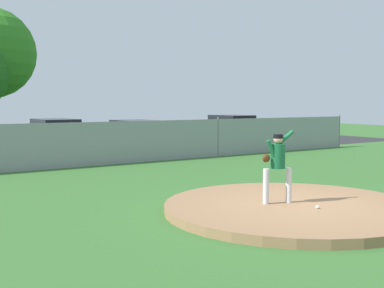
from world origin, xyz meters
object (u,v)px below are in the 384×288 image
(parked_car_burgundy, at_px, (231,130))
(parked_car_slate, at_px, (55,138))
(pitcher_youth, at_px, (277,161))
(parked_car_white, at_px, (136,136))
(traffic_cone_orange, at_px, (121,152))
(baseball, at_px, (318,207))

(parked_car_burgundy, xyz_separation_m, parked_car_slate, (-10.68, -0.46, -0.01))
(pitcher_youth, bearing_deg, parked_car_white, 74.02)
(pitcher_youth, distance_m, parked_car_burgundy, 17.94)
(parked_car_white, height_order, traffic_cone_orange, parked_car_white)
(traffic_cone_orange, bearing_deg, parked_car_slate, 132.75)
(baseball, bearing_deg, parked_car_burgundy, 56.47)
(baseball, bearing_deg, parked_car_white, 76.01)
(parked_car_white, distance_m, traffic_cone_orange, 3.34)
(baseball, distance_m, traffic_cone_orange, 12.75)
(traffic_cone_orange, bearing_deg, pitcher_youth, -99.65)
(pitcher_youth, xyz_separation_m, parked_car_slate, (-0.15, 14.07, -0.33))
(traffic_cone_orange, bearing_deg, parked_car_burgundy, 18.07)
(parked_car_burgundy, height_order, parked_car_slate, parked_car_burgundy)
(pitcher_youth, relative_size, parked_car_burgundy, 0.35)
(pitcher_youth, height_order, parked_car_burgundy, pitcher_youth)
(pitcher_youth, relative_size, parked_car_slate, 0.36)
(parked_car_burgundy, bearing_deg, traffic_cone_orange, -161.93)
(baseball, distance_m, parked_car_slate, 14.97)
(baseball, distance_m, parked_car_burgundy, 18.50)
(pitcher_youth, bearing_deg, traffic_cone_orange, 80.35)
(parked_car_burgundy, relative_size, parked_car_white, 1.03)
(pitcher_youth, xyz_separation_m, parked_car_white, (4.09, 14.30, -0.39))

